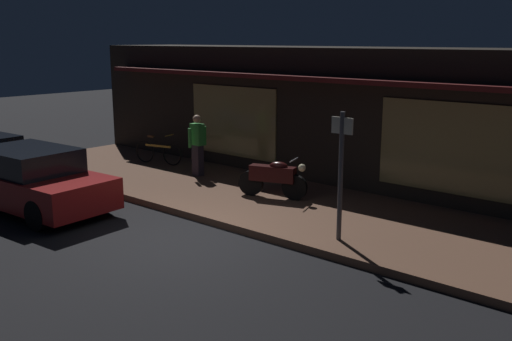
# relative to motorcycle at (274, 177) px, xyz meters

# --- Properties ---
(ground_plane) EXTENTS (60.00, 60.00, 0.00)m
(ground_plane) POSITION_rel_motorcycle_xyz_m (0.17, -3.15, -0.65)
(ground_plane) COLOR black
(sidewalk_slab) EXTENTS (18.00, 4.00, 0.15)m
(sidewalk_slab) POSITION_rel_motorcycle_xyz_m (0.17, -0.15, -0.57)
(sidewalk_slab) COLOR brown
(sidewalk_slab) RESTS_ON ground_plane
(storefront_building) EXTENTS (18.00, 3.30, 3.60)m
(storefront_building) POSITION_rel_motorcycle_xyz_m (0.17, 3.24, 1.16)
(storefront_building) COLOR black
(storefront_building) RESTS_ON ground_plane
(motorcycle) EXTENTS (1.65, 0.76, 0.97)m
(motorcycle) POSITION_rel_motorcycle_xyz_m (0.00, 0.00, 0.00)
(motorcycle) COLOR black
(motorcycle) RESTS_ON sidewalk_slab
(bicycle_parked) EXTENTS (1.62, 0.52, 0.91)m
(bicycle_parked) POSITION_rel_motorcycle_xyz_m (-5.02, 0.68, -0.14)
(bicycle_parked) COLOR black
(bicycle_parked) RESTS_ON sidewalk_slab
(person_photographer) EXTENTS (0.40, 0.62, 1.67)m
(person_photographer) POSITION_rel_motorcycle_xyz_m (-3.03, 0.43, 0.38)
(person_photographer) COLOR #28232D
(person_photographer) RESTS_ON sidewalk_slab
(sign_post) EXTENTS (0.44, 0.09, 2.40)m
(sign_post) POSITION_rel_motorcycle_xyz_m (2.77, -1.48, 0.86)
(sign_post) COLOR #47474C
(sign_post) RESTS_ON sidewalk_slab
(parked_car_far) EXTENTS (4.20, 2.02, 1.42)m
(parked_car_far) POSITION_rel_motorcycle_xyz_m (-3.84, -3.97, 0.06)
(parked_car_far) COLOR black
(parked_car_far) RESTS_ON ground_plane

